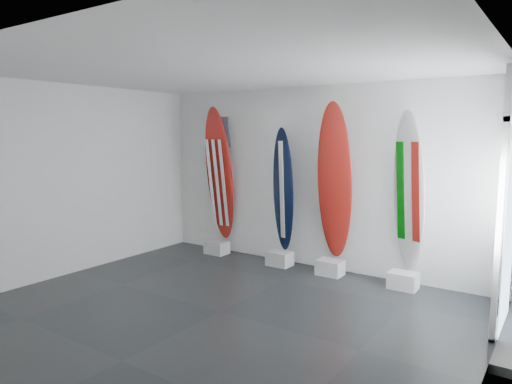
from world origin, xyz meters
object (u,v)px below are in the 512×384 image
Objects in this scene: surfboard_italy at (409,192)px; surfboard_swiss at (335,182)px; surfboard_usa at (219,175)px; surfboard_navy at (283,190)px.

surfboard_swiss is at bearing -159.62° from surfboard_italy.
surfboard_swiss is at bearing -3.68° from surfboard_usa.
surfboard_italy is (3.47, 0.00, -0.07)m from surfboard_usa.
surfboard_swiss reaches higher than surfboard_italy.
surfboard_italy is at bearing 14.42° from surfboard_navy.
surfboard_swiss is 1.07× the size of surfboard_italy.
surfboard_navy is 0.84× the size of surfboard_swiss.
surfboard_navy is at bearing -3.68° from surfboard_usa.
surfboard_swiss is 1.16m from surfboard_italy.
surfboard_usa is at bearing -159.62° from surfboard_italy.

